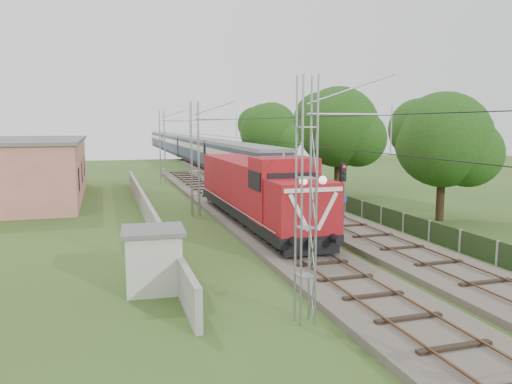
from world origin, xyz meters
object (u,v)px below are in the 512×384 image
object	(u,v)px
signal_post	(342,188)
relay_hut	(154,259)
coach_rake	(187,146)
locomotive	(256,190)

from	to	relation	value
signal_post	relay_hut	size ratio (longest dim) A/B	1.75
coach_rake	locomotive	bearing A→B (deg)	-94.92
locomotive	coach_rake	xyz separation A→B (m)	(5.00, 58.07, 0.27)
coach_rake	signal_post	size ratio (longest dim) A/B	21.60
locomotive	relay_hut	world-z (taller)	locomotive
locomotive	coach_rake	bearing A→B (deg)	85.08
signal_post	relay_hut	world-z (taller)	signal_post
locomotive	coach_rake	world-z (taller)	locomotive
coach_rake	relay_hut	bearing A→B (deg)	-100.26
relay_hut	coach_rake	bearing A→B (deg)	79.74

